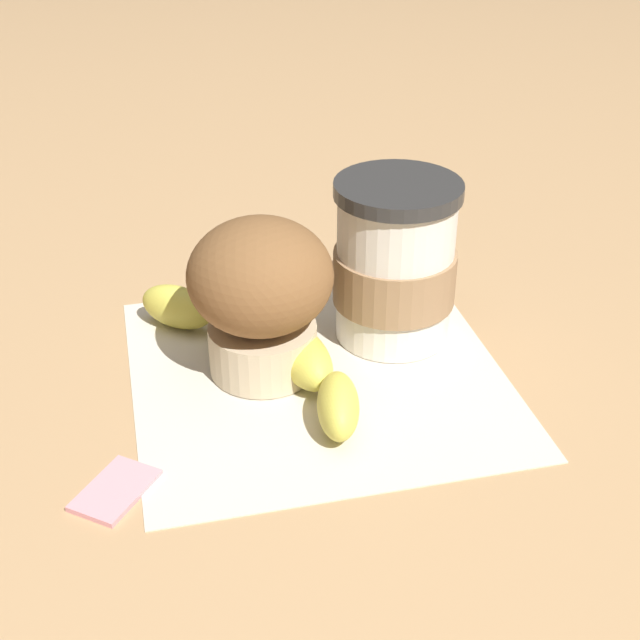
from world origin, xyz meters
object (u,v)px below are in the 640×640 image
(sugar_packet, at_px, (119,488))
(banana, at_px, (268,345))
(coffee_cup, at_px, (398,264))
(muffin, at_px, (264,292))

(sugar_packet, bearing_deg, banana, 148.03)
(coffee_cup, bearing_deg, banana, -64.93)
(coffee_cup, bearing_deg, sugar_packet, -45.04)
(coffee_cup, relative_size, muffin, 1.07)
(coffee_cup, xyz_separation_m, banana, (0.04, -0.09, -0.04))
(muffin, height_order, sugar_packet, muffin)
(muffin, xyz_separation_m, banana, (-0.00, 0.00, -0.04))
(muffin, bearing_deg, banana, 165.68)
(muffin, relative_size, sugar_packet, 2.23)
(muffin, distance_m, banana, 0.04)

